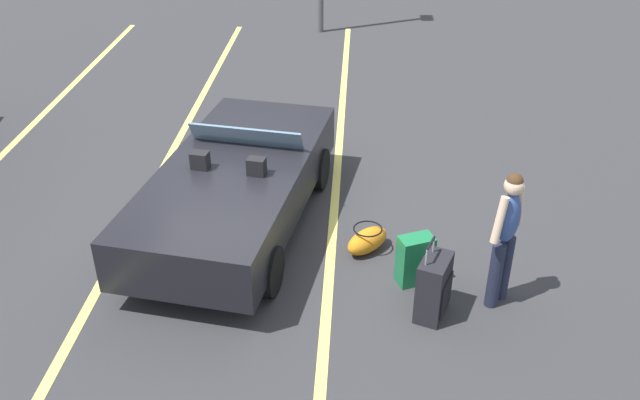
% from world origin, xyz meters
% --- Properties ---
extents(ground_plane, '(80.00, 80.00, 0.00)m').
position_xyz_m(ground_plane, '(0.00, 0.00, 0.00)').
color(ground_plane, '#333335').
extents(lot_line_near, '(18.00, 0.12, 0.01)m').
position_xyz_m(lot_line_near, '(0.00, -1.27, 0.00)').
color(lot_line_near, '#EAE066').
rests_on(lot_line_near, ground_plane).
extents(lot_line_mid, '(18.00, 0.12, 0.01)m').
position_xyz_m(lot_line_mid, '(0.00, 1.43, 0.00)').
color(lot_line_mid, '#EAE066').
rests_on(lot_line_mid, ground_plane).
extents(convertible_car, '(4.37, 2.41, 1.24)m').
position_xyz_m(convertible_car, '(0.21, -0.03, 0.59)').
color(convertible_car, black).
rests_on(convertible_car, ground_plane).
extents(suitcase_large_black, '(0.55, 0.44, 0.94)m').
position_xyz_m(suitcase_large_black, '(-1.67, -2.44, 0.37)').
color(suitcase_large_black, black).
rests_on(suitcase_large_black, ground_plane).
extents(suitcase_medium_bright, '(0.38, 0.46, 0.62)m').
position_xyz_m(suitcase_medium_bright, '(-1.08, -2.28, 0.31)').
color(suitcase_medium_bright, '#19723F').
rests_on(suitcase_medium_bright, ground_plane).
extents(duffel_bag, '(0.67, 0.66, 0.34)m').
position_xyz_m(duffel_bag, '(-0.48, -1.73, 0.16)').
color(duffel_bag, orange).
rests_on(duffel_bag, ground_plane).
extents(traveler_person, '(0.52, 0.45, 1.65)m').
position_xyz_m(traveler_person, '(-1.39, -3.19, 0.93)').
color(traveler_person, '#1E2338').
rests_on(traveler_person, ground_plane).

